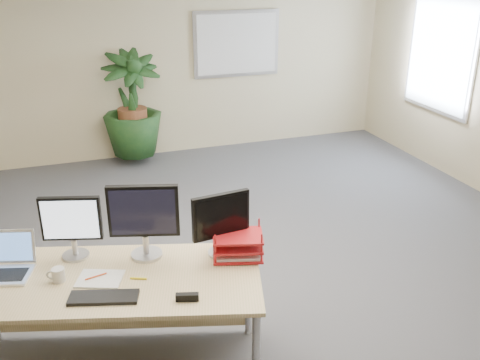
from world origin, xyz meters
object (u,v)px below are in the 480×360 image
object	(u,v)px
floor_plant	(132,112)
monitor_right	(144,217)
monitor_left	(71,223)
desk	(111,289)
laptop	(5,263)

from	to	relation	value
floor_plant	monitor_right	bearing A→B (deg)	-97.08
floor_plant	monitor_left	bearing A→B (deg)	-104.31
monitor_left	desk	bearing A→B (deg)	-49.03
desk	monitor_left	bearing A→B (deg)	130.97
floor_plant	monitor_left	distance (m)	3.89
monitor_left	laptop	distance (m)	0.49
monitor_left	monitor_right	xyz separation A→B (m)	(0.47, -0.15, 0.05)
desk	floor_plant	bearing A→B (deg)	79.28
monitor_right	floor_plant	bearing A→B (deg)	82.92
monitor_right	laptop	distance (m)	0.96
monitor_right	laptop	world-z (taller)	monitor_right
laptop	monitor_left	bearing A→B (deg)	6.14
desk	laptop	size ratio (longest dim) A/B	5.10
desk	floor_plant	distance (m)	4.06
floor_plant	laptop	distance (m)	4.06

